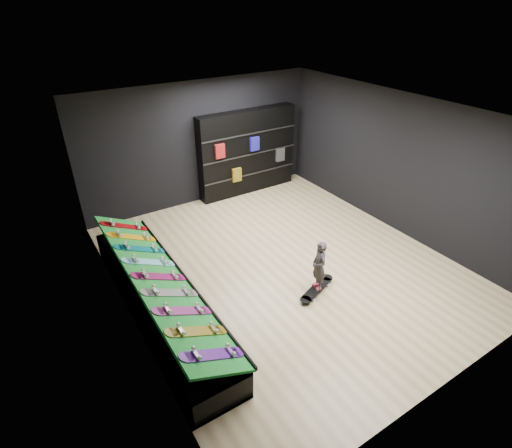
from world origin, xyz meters
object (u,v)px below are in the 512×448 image
display_rack (159,301)px  back_shelving (247,152)px  floor_skateboard (317,290)px  child (318,275)px

display_rack → back_shelving: size_ratio=1.65×
back_shelving → floor_skateboard: back_shelving is taller
display_rack → back_shelving: (3.76, 3.32, 0.84)m
display_rack → child: child is taller
display_rack → child: (2.59, -1.01, 0.13)m
floor_skateboard → back_shelving: bearing=54.7°
display_rack → floor_skateboard: size_ratio=4.59×
back_shelving → child: (-1.17, -4.33, -0.71)m
back_shelving → child: size_ratio=4.69×
display_rack → floor_skateboard: 2.79m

